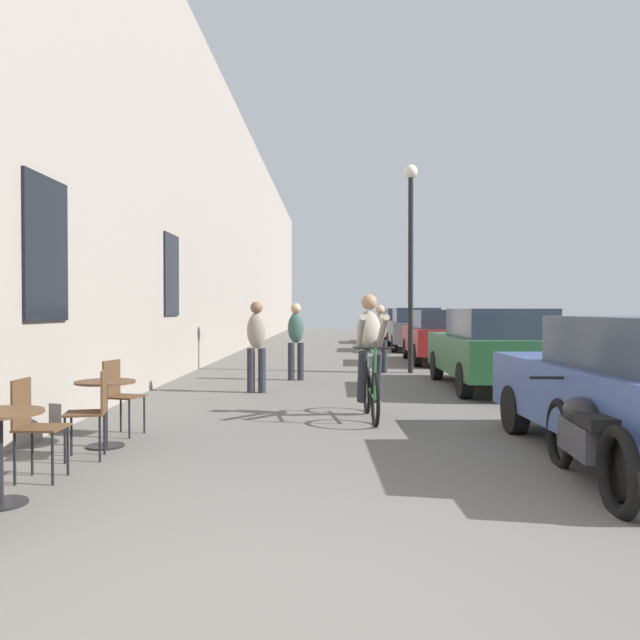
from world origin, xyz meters
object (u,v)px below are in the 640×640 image
(street_lamp, at_px, (411,241))
(cafe_chair_near_toward_wall, at_px, (33,421))
(cafe_table_mid, at_px, (105,399))
(parked_car_second, at_px, (493,347))
(cafe_chair_mid_toward_street, at_px, (119,392))
(cafe_chair_mid_toward_wall, at_px, (93,407))
(cyclist_on_bicycle, at_px, (370,359))
(pedestrian_near, at_px, (256,341))
(pedestrian_mid, at_px, (296,337))
(parked_car_third, at_px, (440,335))
(pedestrian_far, at_px, (380,335))
(parked_motorcycle, at_px, (586,439))
(cafe_table_near, at_px, (0,437))
(parked_car_fifth, at_px, (401,325))
(parked_car_nearest, at_px, (640,387))
(parked_car_fourth, at_px, (415,328))

(street_lamp, bearing_deg, cafe_chair_near_toward_wall, -115.32)
(cafe_table_mid, xyz_separation_m, parked_car_second, (5.48, 5.10, 0.26))
(cafe_chair_mid_toward_street, height_order, cafe_chair_mid_toward_wall, same)
(cyclist_on_bicycle, distance_m, street_lamp, 6.67)
(pedestrian_near, height_order, pedestrian_mid, pedestrian_near)
(parked_car_third, bearing_deg, pedestrian_far, -123.94)
(cafe_chair_near_toward_wall, relative_size, pedestrian_far, 0.56)
(cafe_table_mid, bearing_deg, parked_motorcycle, -17.16)
(cafe_table_near, xyz_separation_m, street_lamp, (4.37, 10.09, 2.59))
(parked_car_fifth, bearing_deg, cafe_table_near, -103.33)
(parked_car_fifth, bearing_deg, cafe_chair_near_toward_wall, -103.89)
(pedestrian_far, xyz_separation_m, parked_car_second, (1.90, -2.95, -0.12))
(cafe_chair_mid_toward_street, distance_m, pedestrian_near, 4.01)
(cafe_table_near, height_order, cafe_chair_near_toward_wall, cafe_chair_near_toward_wall)
(street_lamp, bearing_deg, parked_car_fifth, 84.78)
(cafe_chair_near_toward_wall, height_order, parked_car_fifth, parked_car_fifth)
(parked_car_nearest, bearing_deg, cafe_chair_mid_toward_street, 167.55)
(cafe_table_near, height_order, parked_car_second, parked_car_second)
(cyclist_on_bicycle, bearing_deg, cafe_table_near, -127.63)
(pedestrian_mid, relative_size, pedestrian_far, 1.02)
(pedestrian_near, bearing_deg, parked_motorcycle, -59.16)
(street_lamp, height_order, parked_car_fifth, street_lamp)
(parked_car_fourth, bearing_deg, pedestrian_mid, -110.92)
(parked_car_nearest, bearing_deg, parked_car_third, 90.00)
(cafe_table_mid, relative_size, pedestrian_near, 0.44)
(cafe_chair_mid_toward_wall, relative_size, street_lamp, 0.18)
(parked_car_fifth, bearing_deg, parked_car_third, -90.32)
(pedestrian_mid, bearing_deg, cafe_chair_near_toward_wall, -103.24)
(cafe_table_mid, xyz_separation_m, parked_car_nearest, (5.48, -0.57, 0.22))
(cafe_table_mid, distance_m, cafe_chair_mid_toward_wall, 0.54)
(cafe_chair_mid_toward_wall, relative_size, pedestrian_mid, 0.55)
(cafe_chair_mid_toward_street, relative_size, pedestrian_far, 0.56)
(pedestrian_mid, bearing_deg, cafe_table_near, -101.70)
(cafe_table_mid, relative_size, pedestrian_far, 0.45)
(pedestrian_mid, height_order, street_lamp, street_lamp)
(pedestrian_near, bearing_deg, pedestrian_far, 55.31)
(cafe_chair_near_toward_wall, distance_m, cafe_chair_mid_toward_street, 1.99)
(parked_motorcycle, bearing_deg, cafe_table_mid, 162.84)
(cafe_table_near, relative_size, parked_car_nearest, 0.18)
(cafe_chair_near_toward_wall, xyz_separation_m, parked_car_third, (5.63, 12.20, 0.25))
(cyclist_on_bicycle, distance_m, parked_car_fifth, 19.88)
(cafe_chair_mid_toward_wall, bearing_deg, cafe_chair_near_toward_wall, -105.65)
(parked_car_fourth, bearing_deg, street_lamp, -98.02)
(cyclist_on_bicycle, xyz_separation_m, parked_car_third, (2.49, 8.92, -0.04))
(cafe_chair_mid_toward_street, height_order, parked_car_nearest, parked_car_nearest)
(parked_car_nearest, height_order, parked_motorcycle, parked_car_nearest)
(cafe_chair_near_toward_wall, xyz_separation_m, parked_car_second, (5.63, 6.43, 0.27))
(pedestrian_far, bearing_deg, parked_car_fourth, 77.21)
(parked_car_nearest, bearing_deg, cafe_table_near, -165.36)
(pedestrian_far, distance_m, parked_car_third, 3.40)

